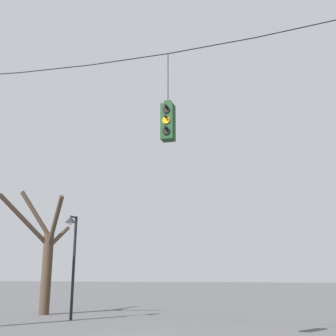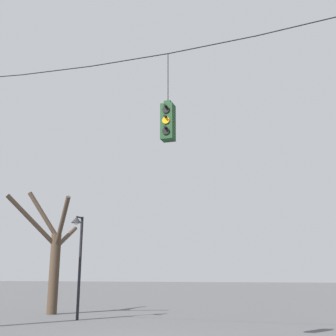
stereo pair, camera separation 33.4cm
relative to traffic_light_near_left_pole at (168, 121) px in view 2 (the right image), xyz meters
name	(u,v)px [view 2 (the right image)]	position (x,y,z in m)	size (l,w,h in m)	color
span_wire	(129,54)	(-1.20, 0.01, 2.24)	(17.11, 0.03, 0.61)	black
traffic_light_near_left_pole	(168,121)	(0.00, 0.00, 0.00)	(0.34, 0.46, 2.58)	#143819
street_lamp	(78,243)	(-5.94, 5.94, -2.72)	(0.44, 0.77, 4.28)	black
bare_tree	(52,254)	(-8.47, 7.95, -3.06)	(3.10, 4.21, 5.86)	#423326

